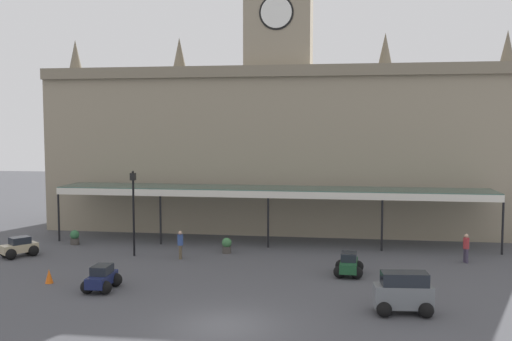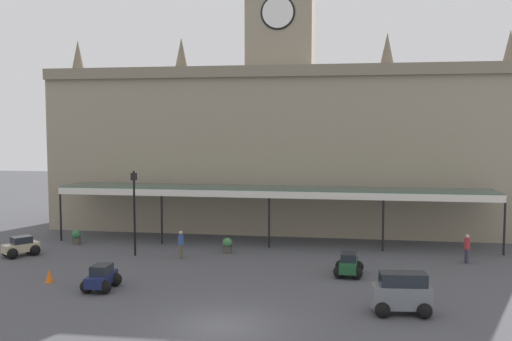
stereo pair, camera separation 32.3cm
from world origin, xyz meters
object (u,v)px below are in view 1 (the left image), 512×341
Objects in this scene: car_green_sedan at (349,266)px; pedestrian_beside_cars at (466,247)px; car_beige_sedan at (19,248)px; car_grey_van at (403,295)px; car_navy_sedan at (102,279)px; planter_forecourt_centre at (75,237)px; pedestrian_near_entrance at (180,244)px; victorian_lamppost at (133,204)px; planter_by_canopy at (227,245)px; traffic_cone at (49,276)px.

pedestrian_beside_cars is (6.74, 3.69, 0.41)m from car_green_sedan.
car_beige_sedan is 22.89m from car_grey_van.
planter_forecourt_centre is at bearing 122.39° from car_navy_sedan.
planter_forecourt_centre is at bearing 65.35° from car_beige_sedan.
planter_forecourt_centre is (-8.07, 2.91, -0.42)m from pedestrian_near_entrance.
car_green_sedan is at bearing -16.17° from planter_forecourt_centre.
planter_forecourt_centre is (1.71, 3.72, -0.01)m from car_beige_sedan.
car_beige_sedan is 0.91× the size of car_grey_van.
car_beige_sedan is 0.43× the size of victorian_lamppost.
car_navy_sedan is 11.33m from planter_forecourt_centre.
car_navy_sedan is at bearing -106.70° from pedestrian_near_entrance.
planter_by_canopy is (-9.48, 9.97, -0.32)m from car_grey_van.
car_grey_van is at bearing -7.33° from traffic_cone.
car_navy_sedan reaches higher than planter_forecourt_centre.
car_navy_sedan is at bearing -81.95° from victorian_lamppost.
victorian_lamppost is at bearing 168.42° from car_green_sedan.
car_navy_sedan is 7.57m from victorian_lamppost.
pedestrian_beside_cars is at bearing 3.14° from victorian_lamppost.
car_beige_sedan is at bearing -175.15° from pedestrian_beside_cars.
planter_forecourt_centre is (-19.98, 11.04, -0.32)m from car_grey_van.
victorian_lamppost reaches higher than car_navy_sedan.
car_beige_sedan is at bearing -170.28° from victorian_lamppost.
car_grey_van reaches higher than car_beige_sedan.
car_green_sedan is (19.58, -1.46, 0.00)m from car_beige_sedan.
pedestrian_beside_cars reaches higher than car_navy_sedan.
car_beige_sedan is at bearing -175.27° from pedestrian_near_entrance.
car_beige_sedan is at bearing 161.36° from car_grey_van.
traffic_cone is at bearing 172.67° from car_grey_van.
victorian_lamppost is at bearing 98.05° from car_navy_sedan.
car_beige_sedan is 6.95m from traffic_cone.
pedestrian_beside_cars is (26.32, 2.23, 0.41)m from car_beige_sedan.
traffic_cone is 0.74× the size of planter_forecourt_centre.
victorian_lamppost is 7.22m from traffic_cone.
car_navy_sedan is 20.23m from pedestrian_beside_cars.
planter_forecourt_centre is at bearing 176.54° from pedestrian_beside_cars.
car_navy_sedan is at bearing -159.61° from car_green_sedan.
pedestrian_beside_cars is 1.74× the size of planter_forecourt_centre.
traffic_cone is at bearing -108.46° from victorian_lamppost.
pedestrian_near_entrance is 1.74× the size of planter_forecourt_centre.
pedestrian_beside_cars is (4.63, 9.55, 0.10)m from car_grey_van.
traffic_cone is 9.34m from planter_forecourt_centre.
planter_by_canopy is at bearing 150.85° from car_green_sedan.
victorian_lamppost reaches higher than car_green_sedan.
traffic_cone is 10.82m from planter_by_canopy.
planter_by_canopy is (2.43, 1.84, -0.42)m from pedestrian_near_entrance.
planter_by_canopy is at bearing 62.46° from car_navy_sedan.
planter_forecourt_centre is at bearing 153.24° from victorian_lamppost.
victorian_lamppost reaches higher than pedestrian_beside_cars.
planter_by_canopy is (4.43, 8.50, -0.01)m from car_navy_sedan.
planter_by_canopy is at bearing 45.96° from traffic_cone.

